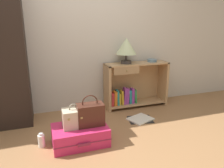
{
  "coord_description": "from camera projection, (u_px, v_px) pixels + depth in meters",
  "views": [
    {
      "loc": [
        -0.61,
        -1.97,
        1.4
      ],
      "look_at": [
        0.36,
        0.86,
        0.55
      ],
      "focal_mm": 35.0,
      "sensor_mm": 36.0,
      "label": 1
    }
  ],
  "objects": [
    {
      "name": "ground_plane",
      "position": [
        107.0,
        156.0,
        2.37
      ],
      "size": [
        9.0,
        9.0,
        0.0
      ],
      "primitive_type": "plane",
      "color": "#9E7047"
    },
    {
      "name": "back_wall",
      "position": [
        77.0,
        29.0,
        3.38
      ],
      "size": [
        6.4,
        0.1,
        2.6
      ],
      "primitive_type": "cube",
      "color": "beige",
      "rests_on": "ground_plane"
    },
    {
      "name": "bookshelf",
      "position": [
        133.0,
        86.0,
        3.71
      ],
      "size": [
        1.07,
        0.33,
        0.75
      ],
      "color": "tan",
      "rests_on": "ground_plane"
    },
    {
      "name": "table_lamp",
      "position": [
        126.0,
        47.0,
        3.48
      ],
      "size": [
        0.33,
        0.33,
        0.41
      ],
      "color": "#3D3838",
      "rests_on": "bookshelf"
    },
    {
      "name": "bowl",
      "position": [
        152.0,
        60.0,
        3.7
      ],
      "size": [
        0.16,
        0.16,
        0.04
      ],
      "primitive_type": "cylinder",
      "color": "slate",
      "rests_on": "bookshelf"
    },
    {
      "name": "suitcase_large",
      "position": [
        80.0,
        135.0,
        2.59
      ],
      "size": [
        0.65,
        0.44,
        0.22
      ],
      "color": "#DB2860",
      "rests_on": "ground_plane"
    },
    {
      "name": "train_case",
      "position": [
        74.0,
        118.0,
        2.53
      ],
      "size": [
        0.26,
        0.21,
        0.29
      ],
      "color": "beige",
      "rests_on": "suitcase_large"
    },
    {
      "name": "handbag",
      "position": [
        90.0,
        114.0,
        2.57
      ],
      "size": [
        0.32,
        0.18,
        0.37
      ],
      "color": "#472319",
      "rests_on": "suitcase_large"
    },
    {
      "name": "bottle",
      "position": [
        41.0,
        141.0,
        2.53
      ],
      "size": [
        0.08,
        0.08,
        0.17
      ],
      "color": "white",
      "rests_on": "ground_plane"
    },
    {
      "name": "open_book_on_floor",
      "position": [
        140.0,
        119.0,
        3.25
      ],
      "size": [
        0.41,
        0.38,
        0.02
      ],
      "color": "white",
      "rests_on": "ground_plane"
    }
  ]
}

